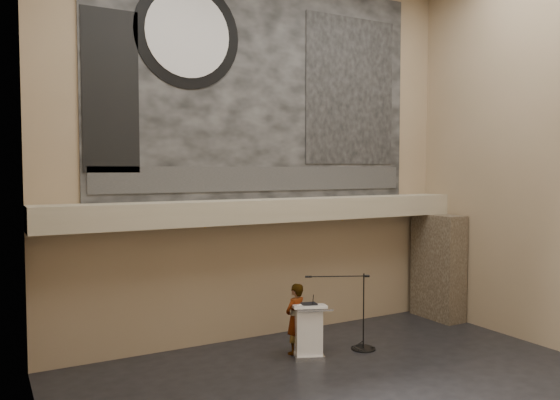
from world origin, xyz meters
TOP-DOWN VIEW (x-y plane):
  - floor at (0.00, 0.00)m, footprint 10.00×10.00m
  - wall_back at (0.00, 4.00)m, footprint 10.00×0.02m
  - wall_left at (-5.00, 0.00)m, footprint 0.02×8.00m
  - soffit at (0.00, 3.60)m, footprint 10.00×0.80m
  - sprinkler_left at (-1.60, 3.55)m, footprint 0.04×0.04m
  - sprinkler_right at (1.90, 3.55)m, footprint 0.04×0.04m
  - banner at (0.00, 3.97)m, footprint 8.00×0.05m
  - banner_text_strip at (0.00, 3.93)m, footprint 7.76×0.02m
  - banner_clock_rim at (-1.80, 3.93)m, footprint 2.30×0.02m
  - banner_clock_face at (-1.80, 3.91)m, footprint 1.84×0.02m
  - banner_building_print at (2.40, 3.93)m, footprint 2.60×0.02m
  - banner_brick_print at (-3.40, 3.93)m, footprint 1.10×0.02m
  - stone_pier at (4.65, 3.15)m, footprint 0.60×1.40m
  - lectern at (0.12, 2.20)m, footprint 0.81×0.70m
  - binder at (0.12, 2.19)m, footprint 0.34×0.29m
  - papers at (-0.02, 2.16)m, footprint 0.29×0.33m
  - speaker_person at (0.01, 2.55)m, footprint 0.63×0.52m
  - mic_stand at (1.39, 2.11)m, footprint 1.41×0.80m

SIDE VIEW (x-z plane):
  - floor at x=0.00m, z-range 0.00..0.00m
  - mic_stand at x=1.39m, z-range -0.57..1.08m
  - lectern at x=0.12m, z-range -0.01..1.12m
  - speaker_person at x=0.01m, z-range 0.00..1.48m
  - papers at x=-0.02m, z-range 1.10..1.10m
  - binder at x=0.12m, z-range 1.10..1.14m
  - stone_pier at x=4.65m, z-range 0.00..2.70m
  - sprinkler_left at x=-1.60m, z-range 2.64..2.70m
  - sprinkler_right at x=1.90m, z-range 2.64..2.70m
  - soffit at x=0.00m, z-range 2.70..3.20m
  - banner_text_strip at x=0.00m, z-range 3.38..3.93m
  - wall_back at x=0.00m, z-range 0.00..8.50m
  - wall_left at x=-5.00m, z-range 0.00..8.50m
  - banner_brick_print at x=-3.40m, z-range 3.80..7.00m
  - banner at x=0.00m, z-range 3.20..8.20m
  - banner_building_print at x=2.40m, z-range 4.00..7.60m
  - banner_clock_rim at x=-1.80m, z-range 5.55..7.85m
  - banner_clock_face at x=-1.80m, z-range 5.78..7.62m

